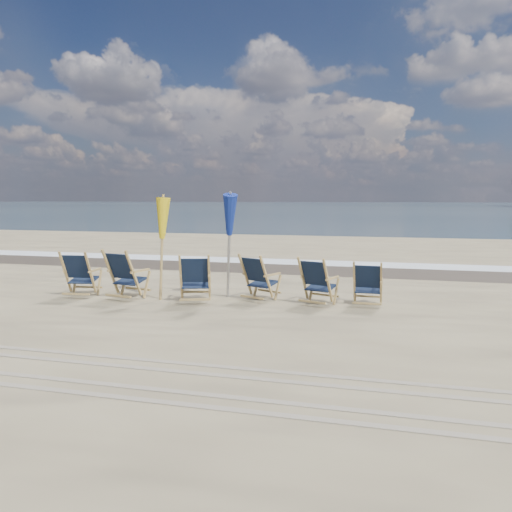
% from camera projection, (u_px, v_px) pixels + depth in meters
% --- Properties ---
extents(ocean, '(400.00, 400.00, 0.00)m').
position_uv_depth(ocean, '(376.00, 206.00, 131.62)').
color(ocean, '#354C59').
rests_on(ocean, ground).
extents(surf_foam, '(200.00, 1.40, 0.01)m').
position_uv_depth(surf_foam, '(302.00, 262.00, 16.57)').
color(surf_foam, silver).
rests_on(surf_foam, ground).
extents(wet_sand_strip, '(200.00, 2.60, 0.00)m').
position_uv_depth(wet_sand_strip, '(294.00, 268.00, 15.13)').
color(wet_sand_strip, '#42362A').
rests_on(wet_sand_strip, ground).
extents(tire_tracks, '(80.00, 1.30, 0.01)m').
position_uv_depth(tire_tracks, '(150.00, 378.00, 5.90)').
color(tire_tracks, gray).
rests_on(tire_tracks, ground).
extents(beach_chair_0, '(0.74, 0.81, 1.02)m').
position_uv_depth(beach_chair_0, '(91.00, 275.00, 10.60)').
color(beach_chair_0, black).
rests_on(beach_chair_0, ground).
extents(beach_chair_1, '(0.82, 0.89, 1.08)m').
position_uv_depth(beach_chair_1, '(133.00, 275.00, 10.26)').
color(beach_chair_1, black).
rests_on(beach_chair_1, ground).
extents(beach_chair_2, '(0.85, 0.90, 1.02)m').
position_uv_depth(beach_chair_2, '(209.00, 278.00, 10.08)').
color(beach_chair_2, black).
rests_on(beach_chair_2, ground).
extents(beach_chair_3, '(0.87, 0.91, 0.99)m').
position_uv_depth(beach_chair_3, '(266.00, 279.00, 10.11)').
color(beach_chair_3, black).
rests_on(beach_chair_3, ground).
extents(beach_chair_4, '(0.83, 0.88, 0.98)m').
position_uv_depth(beach_chair_4, '(328.00, 283.00, 9.68)').
color(beach_chair_4, black).
rests_on(beach_chair_4, ground).
extents(beach_chair_5, '(0.60, 0.67, 0.91)m').
position_uv_depth(beach_chair_5, '(381.00, 285.00, 9.65)').
color(beach_chair_5, black).
rests_on(beach_chair_5, ground).
extents(umbrella_yellow, '(0.30, 0.30, 2.12)m').
position_uv_depth(umbrella_yellow, '(161.00, 224.00, 10.32)').
color(umbrella_yellow, tan).
rests_on(umbrella_yellow, ground).
extents(umbrella_blue, '(0.30, 0.30, 2.26)m').
position_uv_depth(umbrella_blue, '(229.00, 217.00, 10.30)').
color(umbrella_blue, '#A5A5AD').
rests_on(umbrella_blue, ground).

